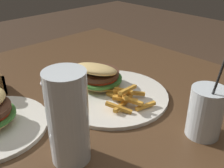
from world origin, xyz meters
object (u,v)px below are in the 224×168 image
Objects in this scene: juice_glass at (205,114)px; spoon at (51,81)px; beer_glass at (68,122)px; meal_plate_near at (106,85)px.

juice_glass is 1.07× the size of spoon.
beer_glass is 0.98× the size of spoon.
beer_glass reaches higher than meal_plate_near.
juice_glass is (-0.14, -0.26, -0.03)m from beer_glass.
meal_plate_near is 0.18m from spoon.
juice_glass reaches higher than meal_plate_near.
meal_plate_near is at bearing 103.49° from spoon.
juice_glass is 0.46m from spoon.
meal_plate_near is 0.29m from juice_glass.
meal_plate_near is 1.51× the size of juice_glass.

